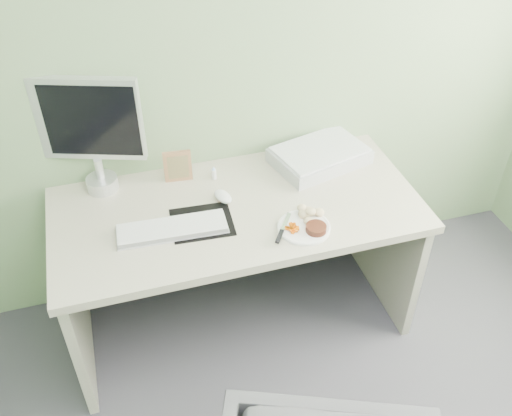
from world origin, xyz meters
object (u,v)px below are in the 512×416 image
object	(u,v)px
desk	(238,237)
plate	(304,227)
scanner	(320,156)
monitor	(91,129)

from	to	relation	value
desk	plate	size ratio (longest dim) A/B	7.24
scanner	monitor	distance (m)	1.05
plate	scanner	size ratio (longest dim) A/B	0.51
plate	scanner	world-z (taller)	scanner
desk	plate	world-z (taller)	plate
plate	scanner	bearing A→B (deg)	61.27
desk	monitor	size ratio (longest dim) A/B	2.99
scanner	monitor	world-z (taller)	monitor
scanner	monitor	xyz separation A→B (m)	(-1.01, 0.10, 0.27)
desk	scanner	distance (m)	0.56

